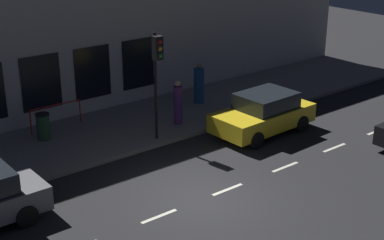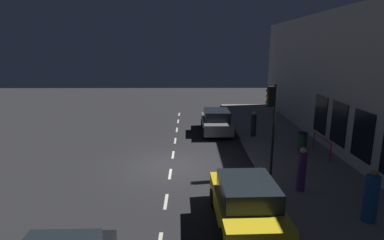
% 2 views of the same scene
% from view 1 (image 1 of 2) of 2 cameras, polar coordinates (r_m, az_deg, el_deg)
% --- Properties ---
extents(ground_plane, '(60.00, 60.00, 0.00)m').
position_cam_1_polar(ground_plane, '(17.34, 1.06, -7.90)').
color(ground_plane, '#232326').
extents(sidewalk, '(4.50, 32.00, 0.15)m').
position_cam_1_polar(sidewalk, '(22.02, -9.32, -1.47)').
color(sidewalk, gray).
rests_on(sidewalk, ground).
extents(building_facade, '(0.65, 32.00, 7.59)m').
position_cam_1_polar(building_facade, '(23.13, -13.02, 9.00)').
color(building_facade, beige).
rests_on(building_facade, ground).
extents(lane_centre_line, '(0.12, 27.20, 0.01)m').
position_cam_1_polar(lane_centre_line, '(17.92, 3.55, -6.92)').
color(lane_centre_line, beige).
rests_on(lane_centre_line, ground).
extents(traffic_light, '(0.45, 0.32, 3.98)m').
position_cam_1_polar(traffic_light, '(20.21, -3.49, 5.77)').
color(traffic_light, black).
rests_on(traffic_light, sidewalk).
extents(parked_car_0, '(2.10, 4.15, 1.58)m').
position_cam_1_polar(parked_car_0, '(22.04, 7.12, 0.67)').
color(parked_car_0, gold).
rests_on(parked_car_0, ground).
extents(pedestrian_0, '(0.48, 0.48, 1.75)m').
position_cam_1_polar(pedestrian_0, '(22.39, -1.41, 1.64)').
color(pedestrian_0, '#5B2D70').
rests_on(pedestrian_0, sidewalk).
extents(pedestrian_2, '(0.55, 0.55, 1.74)m').
position_cam_1_polar(pedestrian_2, '(24.76, 0.68, 3.50)').
color(pedestrian_2, '#1E5189').
rests_on(pedestrian_2, sidewalk).
extents(trash_bin, '(0.51, 0.51, 1.00)m').
position_cam_1_polar(trash_bin, '(21.66, -14.59, -0.62)').
color(trash_bin, '#2D5633').
rests_on(trash_bin, sidewalk).
extents(red_railing, '(0.05, 2.11, 0.97)m').
position_cam_1_polar(red_railing, '(22.51, -13.43, 0.90)').
color(red_railing, red).
rests_on(red_railing, sidewalk).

